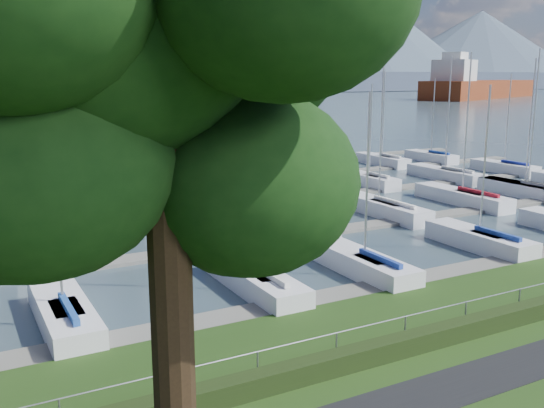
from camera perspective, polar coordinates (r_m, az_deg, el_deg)
path at (r=21.93m, az=19.66°, el=-14.98°), size 160.00×2.00×0.04m
hedge at (r=23.40m, az=14.92°, el=-11.99°), size 80.00×0.70×0.70m
fence at (r=23.34m, az=14.35°, el=-9.76°), size 80.00×0.04×0.04m
docks at (r=45.45m, az=-8.42°, el=-0.74°), size 90.00×41.60×0.25m
tree at (r=9.74m, az=-12.19°, el=11.43°), size 7.70×8.08×12.62m
crane at (r=42.57m, az=-11.82°, el=5.85°), size 7.84×12.87×22.35m
cargo_ship_mid at (r=237.55m, az=-12.10°, el=10.24°), size 110.28×52.07×21.50m
cargo_ship_east at (r=290.47m, az=18.85°, el=10.17°), size 92.78×52.19×21.50m
sailboat_fleet at (r=46.82m, az=-12.87°, el=6.41°), size 75.06×49.98×13.52m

